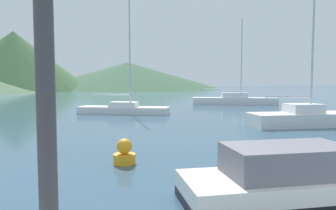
{
  "coord_description": "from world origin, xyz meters",
  "views": [
    {
      "loc": [
        -6.09,
        -2.18,
        2.48
      ],
      "look_at": [
        -0.37,
        14.0,
        1.2
      ],
      "focal_mm": 35.0,
      "sensor_mm": 36.0,
      "label": 1
    }
  ],
  "objects_px": {
    "sailboat_inner": "(303,117)",
    "buoy_marker": "(124,153)",
    "sailboat_middle": "(124,108)",
    "motorboat_near": "(328,181)",
    "sailboat_outer": "(234,100)"
  },
  "relations": [
    {
      "from": "sailboat_middle",
      "to": "motorboat_near",
      "type": "bearing_deg",
      "value": -59.41
    },
    {
      "from": "buoy_marker",
      "to": "sailboat_outer",
      "type": "bearing_deg",
      "value": 51.89
    },
    {
      "from": "sailboat_middle",
      "to": "buoy_marker",
      "type": "distance_m",
      "value": 14.95
    },
    {
      "from": "sailboat_inner",
      "to": "buoy_marker",
      "type": "bearing_deg",
      "value": -146.71
    },
    {
      "from": "sailboat_inner",
      "to": "sailboat_middle",
      "type": "xyz_separation_m",
      "value": [
        -7.9,
        9.84,
        -0.11
      ]
    },
    {
      "from": "sailboat_inner",
      "to": "sailboat_middle",
      "type": "relative_size",
      "value": 1.2
    },
    {
      "from": "sailboat_middle",
      "to": "buoy_marker",
      "type": "xyz_separation_m",
      "value": [
        -3.03,
        -14.64,
        -0.09
      ]
    },
    {
      "from": "sailboat_middle",
      "to": "buoy_marker",
      "type": "relative_size",
      "value": 11.54
    },
    {
      "from": "sailboat_inner",
      "to": "sailboat_outer",
      "type": "distance_m",
      "value": 16.29
    },
    {
      "from": "motorboat_near",
      "to": "sailboat_middle",
      "type": "xyz_separation_m",
      "value": [
        -0.42,
        18.91,
        0.04
      ]
    },
    {
      "from": "sailboat_inner",
      "to": "buoy_marker",
      "type": "relative_size",
      "value": 13.86
    },
    {
      "from": "sailboat_inner",
      "to": "sailboat_middle",
      "type": "bearing_deg",
      "value": 138.32
    },
    {
      "from": "sailboat_inner",
      "to": "sailboat_middle",
      "type": "distance_m",
      "value": 12.62
    },
    {
      "from": "motorboat_near",
      "to": "buoy_marker",
      "type": "xyz_separation_m",
      "value": [
        -3.45,
        4.26,
        -0.05
      ]
    },
    {
      "from": "sailboat_middle",
      "to": "sailboat_outer",
      "type": "bearing_deg",
      "value": 53.03
    }
  ]
}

